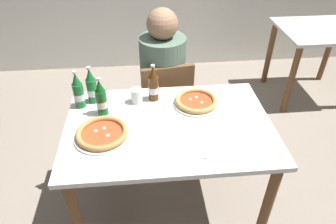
{
  "coord_description": "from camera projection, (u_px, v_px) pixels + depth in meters",
  "views": [
    {
      "loc": [
        -0.13,
        -1.37,
        1.87
      ],
      "look_at": [
        0.0,
        0.05,
        0.8
      ],
      "focal_mm": 32.62,
      "sensor_mm": 36.0,
      "label": 1
    }
  ],
  "objects": [
    {
      "name": "napkin_with_cutlery",
      "position": [
        198.0,
        146.0,
        1.62
      ],
      "size": [
        0.2,
        0.2,
        0.01
      ],
      "color": "white",
      "rests_on": "dining_table_main"
    },
    {
      "name": "pizza_margherita_near",
      "position": [
        102.0,
        134.0,
        1.67
      ],
      "size": [
        0.31,
        0.31,
        0.04
      ],
      "color": "white",
      "rests_on": "dining_table_main"
    },
    {
      "name": "beer_bottle_right",
      "position": [
        153.0,
        85.0,
        1.91
      ],
      "size": [
        0.07,
        0.07,
        0.25
      ],
      "color": "#512D0F",
      "rests_on": "dining_table_main"
    },
    {
      "name": "pizza_marinara_far",
      "position": [
        196.0,
        101.0,
        1.92
      ],
      "size": [
        0.29,
        0.29,
        0.04
      ],
      "color": "white",
      "rests_on": "dining_table_main"
    },
    {
      "name": "ground_plane",
      "position": [
        169.0,
        204.0,
        2.22
      ],
      "size": [
        8.0,
        8.0,
        0.0
      ],
      "primitive_type": "plane",
      "color": "gray"
    },
    {
      "name": "beer_bottle_extra",
      "position": [
        101.0,
        99.0,
        1.79
      ],
      "size": [
        0.07,
        0.07,
        0.25
      ],
      "color": "#14591E",
      "rests_on": "dining_table_main"
    },
    {
      "name": "chair_behind_table",
      "position": [
        165.0,
        102.0,
        2.42
      ],
      "size": [
        0.45,
        0.45,
        0.85
      ],
      "rotation": [
        0.0,
        0.0,
        3.28
      ],
      "color": "brown",
      "rests_on": "ground_plane"
    },
    {
      "name": "beer_bottle_center",
      "position": [
        78.0,
        92.0,
        1.85
      ],
      "size": [
        0.07,
        0.07,
        0.25
      ],
      "color": "#196B2D",
      "rests_on": "dining_table_main"
    },
    {
      "name": "dining_table_background",
      "position": [
        318.0,
        44.0,
        3.04
      ],
      "size": [
        0.8,
        0.7,
        0.75
      ],
      "color": "silver",
      "rests_on": "ground_plane"
    },
    {
      "name": "dining_table_main",
      "position": [
        169.0,
        139.0,
        1.84
      ],
      "size": [
        1.2,
        0.8,
        0.75
      ],
      "color": "silver",
      "rests_on": "ground_plane"
    },
    {
      "name": "diner_seated",
      "position": [
        163.0,
        88.0,
        2.4
      ],
      "size": [
        0.34,
        0.34,
        1.21
      ],
      "color": "#2D3342",
      "rests_on": "ground_plane"
    },
    {
      "name": "paper_cup",
      "position": [
        137.0,
        96.0,
        1.92
      ],
      "size": [
        0.07,
        0.07,
        0.09
      ],
      "primitive_type": "cylinder",
      "color": "white",
      "rests_on": "dining_table_main"
    },
    {
      "name": "beer_bottle_left",
      "position": [
        92.0,
        88.0,
        1.89
      ],
      "size": [
        0.07,
        0.07,
        0.25
      ],
      "color": "#196B2D",
      "rests_on": "dining_table_main"
    }
  ]
}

